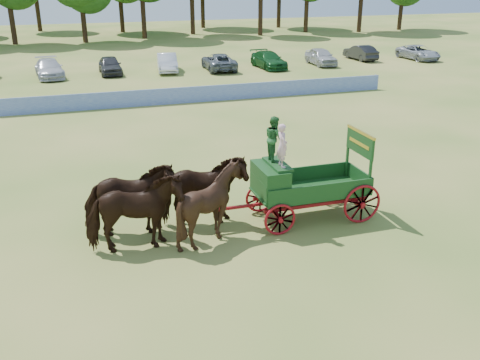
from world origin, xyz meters
The scene contains 8 objects.
ground centered at (0.00, 0.00, 0.00)m, with size 160.00×160.00×0.00m, color tan.
horse_lead_left centered at (-8.09, -1.07, 1.24)m, with size 1.33×2.93×2.47m, color black.
horse_lead_right centered at (-8.09, 0.03, 1.24)m, with size 1.33×2.93×2.47m, color black.
horse_wheel_left centered at (-5.69, -1.07, 1.24)m, with size 2.00×2.25×2.48m, color black.
horse_wheel_right centered at (-5.69, 0.03, 1.24)m, with size 1.33×2.93×2.47m, color black.
farm_dray centered at (-2.72, -0.49, 1.59)m, with size 6.00×2.00×3.66m.
sponsor_banner centered at (-1.00, 18.00, 0.53)m, with size 26.00×0.08×1.05m, color #2040AD.
parked_cars centered at (-1.92, 29.80, 0.73)m, with size 51.64×6.39×1.57m.
Camera 1 is at (-9.53, -16.02, 8.09)m, focal length 40.00 mm.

